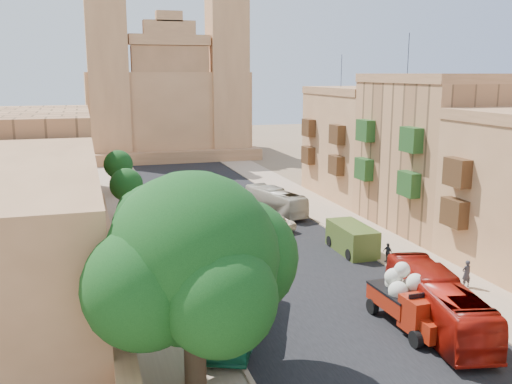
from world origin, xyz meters
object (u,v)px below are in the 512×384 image
red_truck (410,301)px  car_blue_b (184,177)px  bus_green_north (237,306)px  pedestrian_c (388,253)px  car_white_b (221,187)px  pedestrian_a (466,274)px  car_blue_a (231,249)px  car_white_a (219,230)px  car_dkblue (199,199)px  street_tree_a (159,260)px  street_tree_b (138,212)px  street_tree_c (126,185)px  olive_pickup (352,239)px  ficus_tree (195,264)px  bus_red_east (437,302)px  bus_cream_east (275,201)px  car_cream (272,222)px  church (166,99)px  street_tree_d (118,165)px

red_truck → car_blue_b: (-4.43, 46.94, -0.97)m
bus_green_north → pedestrian_c: (13.66, 7.73, -0.61)m
car_white_b → pedestrian_a: size_ratio=2.16×
car_blue_a → red_truck: bearing=-76.7°
car_white_a → bus_green_north: bearing=-75.1°
red_truck → car_dkblue: 33.31m
street_tree_a → car_blue_a: (6.60, 9.51, -2.82)m
bus_green_north → street_tree_a: bearing=167.7°
red_truck → car_white_b: (-1.53, 38.34, -0.85)m
street_tree_b → street_tree_c: size_ratio=1.04×
olive_pickup → car_blue_a: size_ratio=1.37×
ficus_tree → car_dkblue: 36.68m
bus_red_east → ficus_tree: bearing=20.9°
car_white_b → red_truck: bearing=75.7°
bus_green_north → bus_cream_east: (10.51, 24.52, -0.09)m
ficus_tree → bus_green_north: ficus_tree is taller
street_tree_b → bus_green_north: 15.40m
street_tree_c → bus_red_east: 33.10m
car_cream → car_dkblue: bearing=-87.7°
street_tree_a → red_truck: 14.17m
church → red_truck: size_ratio=6.01×
car_white_b → car_white_a: bearing=59.4°
car_dkblue → pedestrian_a: bearing=-90.1°
bus_cream_east → street_tree_b: bearing=21.5°
red_truck → car_white_b: size_ratio=1.51×
street_tree_b → bus_cream_east: (14.35, 9.75, -2.19)m
bus_green_north → bus_red_east: bus_red_east is taller
ficus_tree → bus_red_east: size_ratio=0.93×
car_cream → car_blue_b: (-3.58, 25.46, -0.11)m
street_tree_c → red_truck: 32.10m
ficus_tree → street_tree_d: 44.06m
car_white_a → car_cream: 5.34m
bus_red_east → bus_cream_east: (-0.09, 27.48, -0.22)m
street_tree_a → car_white_b: (11.47, 33.05, -2.80)m
car_dkblue → street_tree_c: bearing=-178.2°
ficus_tree → car_white_b: bearing=75.1°
olive_pickup → bus_green_north: (-12.22, -10.77, 0.29)m
pedestrian_c → street_tree_a: bearing=-91.9°
pedestrian_a → church: bearing=-85.0°
pedestrian_c → street_tree_c: bearing=-155.1°
car_blue_b → pedestrian_c: bearing=-78.4°
car_white_a → street_tree_b: bearing=-132.3°
street_tree_b → pedestrian_a: size_ratio=2.79×
street_tree_a → olive_pickup: (16.06, 8.00, -2.42)m
red_truck → car_cream: red_truck is taller
street_tree_b → bus_red_east: (14.44, -17.73, -1.97)m
car_dkblue → car_blue_b: bearing=63.9°
bus_cream_east → church: bearing=-97.1°
street_tree_a → pedestrian_a: street_tree_a is taller
bus_green_north → pedestrian_a: bus_green_north is taller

